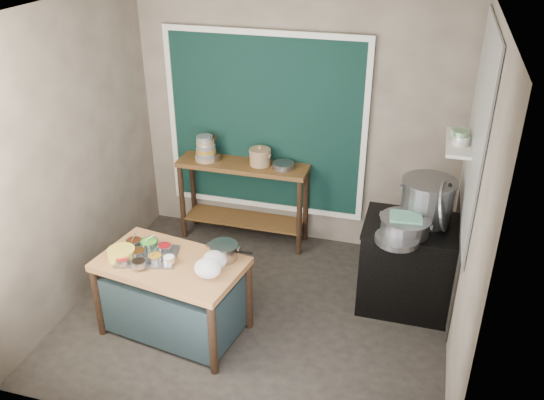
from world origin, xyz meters
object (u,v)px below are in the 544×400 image
(condiment_tray, at_px, (147,256))
(yellow_basin, at_px, (122,254))
(prep_table, at_px, (174,297))
(saucepan, at_px, (224,252))
(utensil_cup, at_px, (214,156))
(ceramic_crock, at_px, (260,158))
(stove_block, at_px, (410,266))
(steamer, at_px, (405,225))
(stock_pot, at_px, (427,200))
(back_counter, at_px, (244,202))

(condiment_tray, height_order, yellow_basin, yellow_basin)
(prep_table, xyz_separation_m, saucepan, (0.43, 0.17, 0.45))
(utensil_cup, distance_m, ceramic_crock, 0.53)
(stove_block, relative_size, steamer, 1.97)
(ceramic_crock, distance_m, stock_pot, 1.89)
(stove_block, bearing_deg, utensil_cup, 161.85)
(yellow_basin, relative_size, stock_pot, 0.47)
(condiment_tray, bearing_deg, yellow_basin, -161.02)
(stove_block, height_order, condiment_tray, stove_block)
(back_counter, xyz_separation_m, utensil_cup, (-0.34, 0.00, 0.52))
(back_counter, height_order, condiment_tray, back_counter)
(prep_table, distance_m, stove_block, 2.22)
(utensil_cup, bearing_deg, saucepan, -66.50)
(prep_table, height_order, stock_pot, stock_pot)
(condiment_tray, distance_m, saucepan, 0.67)
(saucepan, relative_size, ceramic_crock, 1.07)
(condiment_tray, relative_size, yellow_basin, 2.11)
(utensil_cup, bearing_deg, prep_table, -81.91)
(ceramic_crock, distance_m, steamer, 1.86)
(stock_pot, bearing_deg, back_counter, 163.12)
(yellow_basin, height_order, stock_pot, stock_pot)
(prep_table, relative_size, stove_block, 1.39)
(stock_pot, xyz_separation_m, steamer, (-0.17, -0.30, -0.12))
(back_counter, bearing_deg, utensil_cup, 179.41)
(prep_table, distance_m, stock_pot, 2.45)
(prep_table, relative_size, steamer, 2.73)
(back_counter, relative_size, saucepan, 5.58)
(stock_pot, bearing_deg, prep_table, -151.77)
(saucepan, bearing_deg, back_counter, 98.78)
(stove_block, relative_size, yellow_basin, 3.78)
(condiment_tray, height_order, steamer, steamer)
(back_counter, distance_m, steamer, 2.08)
(back_counter, bearing_deg, stock_pot, -16.88)
(steamer, bearing_deg, stove_block, 61.67)
(saucepan, bearing_deg, condiment_tray, -169.04)
(ceramic_crock, xyz_separation_m, stock_pot, (1.78, -0.62, 0.05))
(utensil_cup, xyz_separation_m, steamer, (2.15, -0.90, -0.04))
(back_counter, bearing_deg, prep_table, -93.13)
(stock_pot, relative_size, steamer, 1.11)
(yellow_basin, height_order, steamer, steamer)
(yellow_basin, relative_size, steamer, 0.52)
(stove_block, xyz_separation_m, yellow_basin, (-2.42, -1.05, 0.37))
(steamer, bearing_deg, stock_pot, 60.60)
(condiment_tray, bearing_deg, stock_pot, 25.85)
(yellow_basin, bearing_deg, stove_block, 23.47)
(yellow_basin, xyz_separation_m, stock_pot, (2.49, 1.18, 0.28))
(ceramic_crock, relative_size, stock_pot, 0.48)
(prep_table, xyz_separation_m, condiment_tray, (-0.22, 0.00, 0.39))
(back_counter, height_order, steamer, steamer)
(utensil_cup, height_order, stock_pot, stock_pot)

